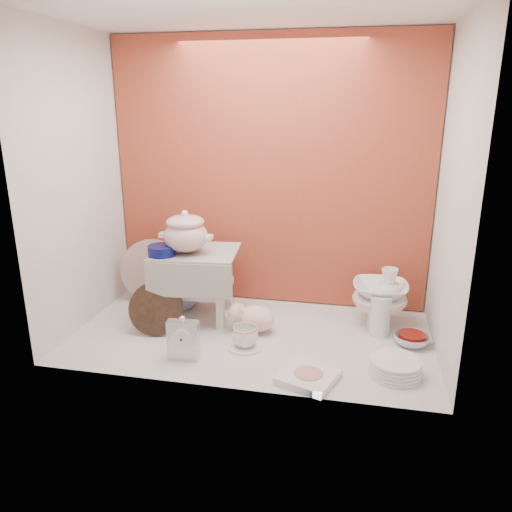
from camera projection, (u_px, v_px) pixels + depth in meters
The scene contains 17 objects.
ground at pixel (251, 335), 2.55m from camera, with size 1.80×1.80×0.00m, color silver.
niche_shell at pixel (259, 147), 2.44m from camera, with size 1.86×1.03×1.53m.
step_stool at pixel (197, 285), 2.71m from camera, with size 0.44×0.38×0.38m, color silver, non-canonical shape.
soup_tureen at pixel (186, 232), 2.57m from camera, with size 0.27×0.27×0.23m, color white, non-canonical shape.
cobalt_bowl at pixel (162, 250), 2.56m from camera, with size 0.14×0.14×0.05m, color #0A0F4D.
floral_platter at pixel (153, 271), 2.93m from camera, with size 0.38×0.04×0.38m, color silver, non-canonical shape.
blue_white_vase at pixel (180, 287), 2.85m from camera, with size 0.24×0.24×0.25m, color white.
lacquer_tray at pixel (156, 309), 2.54m from camera, with size 0.28×0.11×0.27m, color black, non-canonical shape.
mantel_clock at pixel (183, 338), 2.29m from camera, with size 0.14×0.05×0.21m, color silver.
plush_pig at pixel (256, 318), 2.56m from camera, with size 0.25×0.18×0.15m, color beige.
teacup_saucer at pixel (245, 347), 2.42m from camera, with size 0.17×0.17×0.01m, color white.
gold_rim_teacup at pixel (245, 336), 2.40m from camera, with size 0.13×0.13×0.10m, color white.
lattice_dish at pixel (308, 377), 2.13m from camera, with size 0.22×0.22×0.03m, color white.
dinner_plate_stack at pixel (395, 367), 2.17m from camera, with size 0.23×0.23×0.07m, color white.
crystal_bowl at pixel (412, 340), 2.44m from camera, with size 0.17×0.17×0.05m, color silver.
clear_glass_vase at pixel (380, 315), 2.53m from camera, with size 0.11×0.11×0.21m, color silver.
porcelain_tower at pixel (380, 297), 2.61m from camera, with size 0.29×0.29×0.33m, color white, non-canonical shape.
Camera 1 is at (0.50, -2.26, 1.15)m, focal length 34.95 mm.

